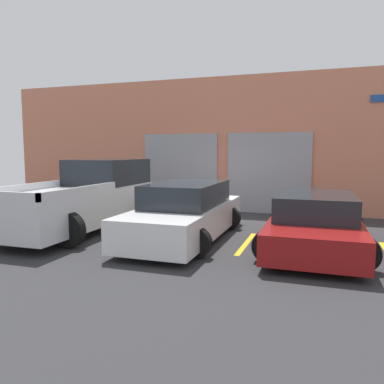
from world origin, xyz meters
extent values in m
plane|color=#2D2D30|center=(0.00, 0.00, 0.00)|extent=(28.00, 28.00, 0.00)
cube|color=#D17A5B|center=(0.00, 3.30, 2.37)|extent=(17.97, 0.60, 4.74)
cube|color=#939399|center=(-1.81, 2.96, 1.38)|extent=(2.83, 0.08, 2.77)
cube|color=#939399|center=(1.41, 2.96, 1.38)|extent=(2.83, 0.08, 2.77)
cube|color=silver|center=(-2.99, -1.55, 0.68)|extent=(1.83, 5.24, 0.92)
cube|color=#1E2328|center=(-2.99, -0.11, 1.52)|extent=(1.69, 2.36, 0.75)
cube|color=silver|center=(-3.87, -2.73, 1.23)|extent=(0.08, 2.88, 0.18)
cube|color=silver|center=(-2.11, -2.73, 1.23)|extent=(0.08, 2.88, 0.18)
cube|color=silver|center=(-2.99, -4.13, 1.23)|extent=(1.83, 0.08, 0.18)
cylinder|color=black|center=(-3.80, 0.08, 0.40)|extent=(0.81, 0.22, 0.81)
cylinder|color=black|center=(-2.18, 0.08, 0.40)|extent=(0.81, 0.22, 0.81)
cylinder|color=black|center=(-3.80, -3.17, 0.40)|extent=(0.81, 0.22, 0.81)
cylinder|color=black|center=(-2.18, -3.17, 0.40)|extent=(0.81, 0.22, 0.81)
cube|color=white|center=(0.00, -1.55, 0.48)|extent=(1.72, 4.74, 0.68)
cube|color=#1E2328|center=(0.00, -1.43, 1.10)|extent=(1.52, 2.61, 0.55)
cylinder|color=black|center=(-0.75, -0.08, 0.31)|extent=(0.62, 0.22, 0.62)
cylinder|color=black|center=(0.75, -0.08, 0.31)|extent=(0.62, 0.22, 0.62)
cylinder|color=black|center=(-0.75, -3.02, 0.31)|extent=(0.62, 0.22, 0.62)
cylinder|color=black|center=(0.75, -3.02, 0.31)|extent=(0.62, 0.22, 0.62)
cube|color=maroon|center=(2.99, -1.55, 0.42)|extent=(1.85, 4.33, 0.56)
cube|color=#1E2328|center=(2.99, -1.44, 0.96)|extent=(1.62, 2.38, 0.51)
cylinder|color=black|center=(2.18, -0.20, 0.32)|extent=(0.65, 0.22, 0.65)
cylinder|color=black|center=(3.80, -0.20, 0.32)|extent=(0.65, 0.22, 0.65)
cylinder|color=black|center=(2.18, -2.89, 0.32)|extent=(0.65, 0.22, 0.65)
cylinder|color=black|center=(3.80, -2.89, 0.32)|extent=(0.65, 0.22, 0.65)
cube|color=gold|center=(-4.48, -1.55, 0.00)|extent=(0.12, 2.20, 0.01)
cube|color=gold|center=(-1.49, -1.55, 0.00)|extent=(0.12, 2.20, 0.01)
cube|color=gold|center=(1.49, -1.55, 0.00)|extent=(0.12, 2.20, 0.01)
camera|label=1|loc=(3.01, -10.00, 2.12)|focal=35.00mm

